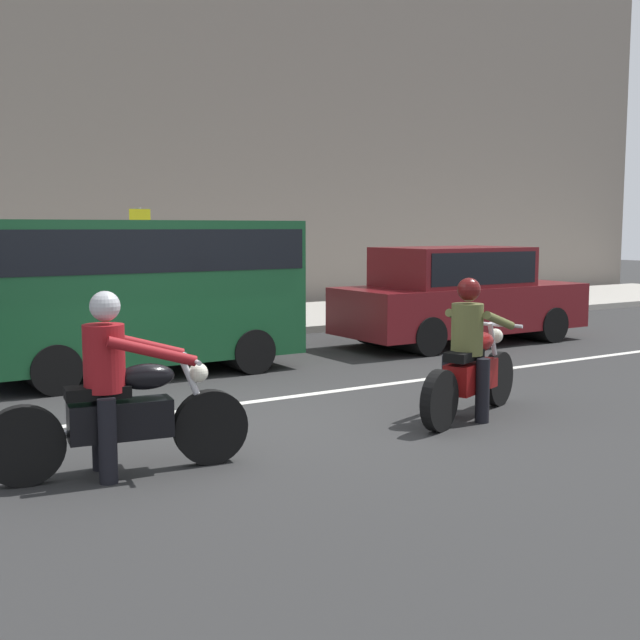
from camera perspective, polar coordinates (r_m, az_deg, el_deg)
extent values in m
plane|color=#2B2B2B|center=(8.69, -4.05, -7.16)|extent=(80.00, 80.00, 0.00)
cube|color=#A8A399|center=(16.07, -17.73, -0.85)|extent=(40.00, 4.40, 0.14)
cube|color=slate|center=(19.71, -21.05, 18.47)|extent=(40.00, 1.40, 12.53)
cube|color=silver|center=(9.12, -11.93, -6.61)|extent=(18.00, 0.14, 0.01)
cylinder|color=black|center=(7.15, -7.78, -7.53)|extent=(0.67, 0.22, 0.66)
cylinder|color=black|center=(6.91, -20.30, -8.37)|extent=(0.67, 0.22, 0.66)
cylinder|color=silver|center=(7.05, -8.76, -5.12)|extent=(0.33, 0.11, 0.70)
cube|color=black|center=(6.95, -13.96, -6.87)|extent=(0.88, 0.41, 0.32)
ellipsoid|color=black|center=(6.92, -12.24, -3.94)|extent=(0.51, 0.31, 0.22)
cube|color=black|center=(6.88, -15.50, -4.95)|extent=(0.55, 0.32, 0.10)
cylinder|color=silver|center=(6.98, -9.29, -2.63)|extent=(0.15, 0.70, 0.04)
sphere|color=silver|center=(7.02, -8.63, -3.72)|extent=(0.17, 0.17, 0.17)
cylinder|color=silver|center=(7.10, -16.56, -7.68)|extent=(0.70, 0.18, 0.07)
cylinder|color=black|center=(6.77, -14.83, -8.31)|extent=(0.17, 0.17, 0.70)
cylinder|color=black|center=(7.15, -15.32, -7.52)|extent=(0.17, 0.17, 0.70)
cylinder|color=maroon|center=(6.83, -15.08, -2.63)|extent=(0.39, 0.39, 0.56)
cylinder|color=maroon|center=(6.67, -11.80, -2.20)|extent=(0.74, 0.20, 0.29)
cylinder|color=maroon|center=(7.10, -12.52, -1.70)|extent=(0.74, 0.20, 0.29)
sphere|color=tan|center=(6.79, -15.01, 0.71)|extent=(0.20, 0.20, 0.20)
sphere|color=#B7B7BC|center=(6.78, -15.02, 0.96)|extent=(0.25, 0.25, 0.25)
cylinder|color=black|center=(9.58, 12.50, -4.08)|extent=(0.63, 0.35, 0.63)
cylinder|color=black|center=(8.28, 8.49, -5.67)|extent=(0.63, 0.35, 0.63)
cylinder|color=silver|center=(9.42, 12.26, -2.24)|extent=(0.33, 0.18, 0.72)
cube|color=maroon|center=(8.90, 10.66, -3.93)|extent=(0.85, 0.56, 0.32)
ellipsoid|color=maroon|center=(9.04, 11.30, -1.53)|extent=(0.53, 0.40, 0.22)
cube|color=black|center=(8.69, 10.20, -2.49)|extent=(0.57, 0.42, 0.10)
cylinder|color=silver|center=(9.32, 12.17, -0.31)|extent=(0.30, 0.66, 0.04)
sphere|color=silver|center=(9.41, 12.34, -1.10)|extent=(0.17, 0.17, 0.17)
cylinder|color=silver|center=(8.72, 8.85, -4.91)|extent=(0.68, 0.33, 0.07)
cylinder|color=black|center=(8.71, 11.45, -4.93)|extent=(0.20, 0.20, 0.69)
cylinder|color=black|center=(8.88, 9.09, -4.67)|extent=(0.20, 0.20, 0.69)
cylinder|color=brown|center=(8.71, 10.40, -0.65)|extent=(0.44, 0.44, 0.55)
cylinder|color=brown|center=(8.92, 12.61, -0.05)|extent=(0.68, 0.34, 0.27)
cylinder|color=brown|center=(9.10, 10.06, 0.14)|extent=(0.68, 0.34, 0.27)
sphere|color=tan|center=(8.69, 10.51, 1.95)|extent=(0.20, 0.20, 0.20)
sphere|color=#510F0F|center=(8.68, 10.52, 2.14)|extent=(0.25, 0.25, 0.25)
cube|color=#164C28|center=(11.56, -12.90, 2.13)|extent=(4.42, 1.90, 1.92)
cube|color=black|center=(11.53, -12.98, 4.91)|extent=(4.29, 1.93, 0.56)
cylinder|color=black|center=(12.18, -6.71, -1.69)|extent=(0.64, 1.96, 0.64)
cylinder|color=black|center=(11.28, -19.36, -2.68)|extent=(0.64, 1.96, 0.64)
cube|color=maroon|center=(14.55, 10.03, 0.87)|extent=(4.65, 1.76, 0.80)
cube|color=maroon|center=(14.34, 9.40, 3.77)|extent=(2.56, 1.62, 0.68)
cube|color=black|center=(14.34, 9.40, 3.77)|extent=(2.36, 1.65, 0.54)
cylinder|color=black|center=(15.59, 13.93, -0.03)|extent=(0.64, 1.82, 0.64)
cylinder|color=black|center=(13.66, 5.52, -0.78)|extent=(0.64, 1.82, 0.64)
cylinder|color=gray|center=(16.81, -12.61, 3.83)|extent=(0.08, 0.08, 2.33)
cube|color=yellow|center=(16.76, -12.66, 6.95)|extent=(0.44, 0.03, 0.44)
cylinder|color=black|center=(16.12, -21.44, 0.81)|extent=(0.14, 0.14, 0.86)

